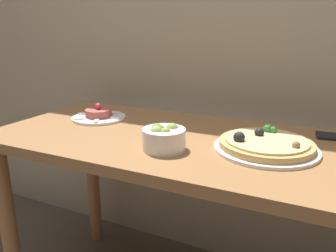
# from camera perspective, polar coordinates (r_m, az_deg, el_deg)

# --- Properties ---
(dining_table) EXTENTS (1.30, 0.63, 0.74)m
(dining_table) POSITION_cam_1_polar(r_m,az_deg,el_deg) (1.16, 1.71, -7.22)
(dining_table) COLOR olive
(dining_table) RESTS_ON ground_plane
(pizza_plate) EXTENTS (0.31, 0.31, 0.06)m
(pizza_plate) POSITION_cam_1_polar(r_m,az_deg,el_deg) (1.03, 16.64, -3.13)
(pizza_plate) COLOR white
(pizza_plate) RESTS_ON dining_table
(tartare_plate) EXTENTS (0.22, 0.22, 0.07)m
(tartare_plate) POSITION_cam_1_polar(r_m,az_deg,el_deg) (1.37, -11.97, 1.80)
(tartare_plate) COLOR white
(tartare_plate) RESTS_ON dining_table
(small_bowl) EXTENTS (0.13, 0.13, 0.08)m
(small_bowl) POSITION_cam_1_polar(r_m,az_deg,el_deg) (0.99, -0.75, -2.08)
(small_bowl) COLOR white
(small_bowl) RESTS_ON dining_table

